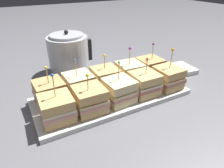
% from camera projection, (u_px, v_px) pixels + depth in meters
% --- Properties ---
extents(ground_plane, '(6.00, 6.00, 0.00)m').
position_uv_depth(ground_plane, '(112.00, 98.00, 0.80)').
color(ground_plane, slate).
extents(serving_platter, '(0.61, 0.25, 0.02)m').
position_uv_depth(serving_platter, '(112.00, 96.00, 0.80)').
color(serving_platter, silver).
rests_on(serving_platter, ground_plane).
extents(sandwich_front_far_left, '(0.11, 0.11, 0.16)m').
position_uv_depth(sandwich_front_far_left, '(57.00, 109.00, 0.64)').
color(sandwich_front_far_left, tan).
rests_on(sandwich_front_far_left, serving_platter).
extents(sandwich_front_left, '(0.11, 0.11, 0.15)m').
position_uv_depth(sandwich_front_left, '(90.00, 100.00, 0.68)').
color(sandwich_front_left, tan).
rests_on(sandwich_front_left, serving_platter).
extents(sandwich_front_center, '(0.11, 0.11, 0.16)m').
position_uv_depth(sandwich_front_center, '(119.00, 91.00, 0.73)').
color(sandwich_front_center, beige).
rests_on(sandwich_front_center, serving_platter).
extents(sandwich_front_right, '(0.11, 0.11, 0.15)m').
position_uv_depth(sandwich_front_right, '(144.00, 84.00, 0.78)').
color(sandwich_front_right, tan).
rests_on(sandwich_front_right, serving_platter).
extents(sandwich_front_far_right, '(0.11, 0.11, 0.17)m').
position_uv_depth(sandwich_front_far_right, '(168.00, 78.00, 0.82)').
color(sandwich_front_far_right, tan).
rests_on(sandwich_front_far_right, serving_platter).
extents(sandwich_back_far_left, '(0.11, 0.11, 0.15)m').
position_uv_depth(sandwich_back_far_left, '(50.00, 92.00, 0.72)').
color(sandwich_back_far_left, tan).
rests_on(sandwich_back_far_left, serving_platter).
extents(sandwich_back_left, '(0.11, 0.11, 0.15)m').
position_uv_depth(sandwich_back_left, '(79.00, 85.00, 0.77)').
color(sandwich_back_left, beige).
rests_on(sandwich_back_left, serving_platter).
extents(sandwich_back_center, '(0.11, 0.11, 0.15)m').
position_uv_depth(sandwich_back_center, '(106.00, 79.00, 0.82)').
color(sandwich_back_center, tan).
rests_on(sandwich_back_center, serving_platter).
extents(sandwich_back_right, '(0.11, 0.11, 0.16)m').
position_uv_depth(sandwich_back_right, '(130.00, 73.00, 0.86)').
color(sandwich_back_right, beige).
rests_on(sandwich_back_right, serving_platter).
extents(sandwich_back_far_right, '(0.11, 0.11, 0.16)m').
position_uv_depth(sandwich_back_far_right, '(150.00, 68.00, 0.91)').
color(sandwich_back_far_right, tan).
rests_on(sandwich_back_far_right, serving_platter).
extents(kettle_steel, '(0.22, 0.19, 0.21)m').
position_uv_depth(kettle_steel, '(69.00, 54.00, 0.98)').
color(kettle_steel, '#B7BABF').
rests_on(kettle_steel, ground_plane).
extents(napkin_stack, '(0.14, 0.14, 0.02)m').
position_uv_depth(napkin_stack, '(180.00, 69.00, 1.01)').
color(napkin_stack, white).
rests_on(napkin_stack, ground_plane).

